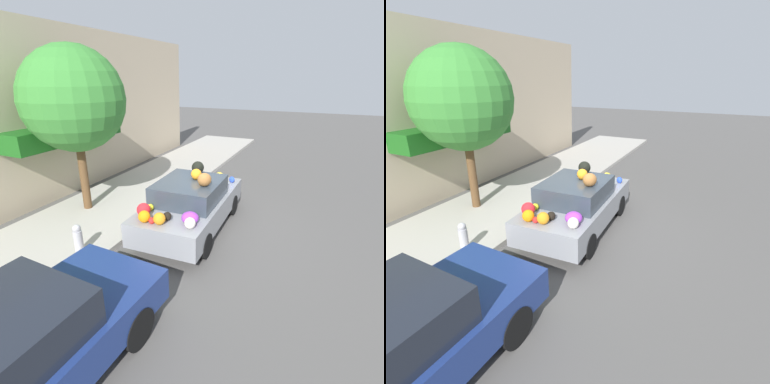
{
  "view_description": "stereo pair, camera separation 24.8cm",
  "coord_description": "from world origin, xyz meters",
  "views": [
    {
      "loc": [
        -6.6,
        -3.09,
        3.86
      ],
      "look_at": [
        0.0,
        -0.08,
        1.03
      ],
      "focal_mm": 28.0,
      "sensor_mm": 36.0,
      "label": 1
    },
    {
      "loc": [
        -6.49,
        -3.31,
        3.86
      ],
      "look_at": [
        0.0,
        -0.08,
        1.03
      ],
      "focal_mm": 28.0,
      "sensor_mm": 36.0,
      "label": 2
    }
  ],
  "objects": [
    {
      "name": "building_facade",
      "position": [
        0.02,
        4.91,
        2.66
      ],
      "size": [
        18.0,
        1.2,
        5.38
      ],
      "color": "#C6B293",
      "rests_on": "ground"
    },
    {
      "name": "art_car",
      "position": [
        -0.05,
        -0.09,
        0.73
      ],
      "size": [
        4.02,
        1.92,
        1.72
      ],
      "rotation": [
        0.0,
        0.0,
        0.05
      ],
      "color": "gray",
      "rests_on": "ground"
    },
    {
      "name": "ground_plane",
      "position": [
        0.0,
        0.0,
        0.0
      ],
      "size": [
        60.0,
        60.0,
        0.0
      ],
      "primitive_type": "plane",
      "color": "#565451"
    },
    {
      "name": "street_tree",
      "position": [
        -0.37,
        3.21,
        3.26
      ],
      "size": [
        2.77,
        2.77,
        4.52
      ],
      "color": "brown",
      "rests_on": "sidewalk_curb"
    },
    {
      "name": "fire_hydrant",
      "position": [
        -2.37,
        1.62,
        0.48
      ],
      "size": [
        0.2,
        0.2,
        0.7
      ],
      "color": "#B2B2B7",
      "rests_on": "sidewalk_curb"
    },
    {
      "name": "sidewalk_curb",
      "position": [
        0.0,
        2.7,
        0.07
      ],
      "size": [
        24.0,
        3.2,
        0.13
      ],
      "color": "#B2ADA3",
      "rests_on": "ground"
    },
    {
      "name": "parked_car_plain",
      "position": [
        -5.14,
        -0.05,
        0.74
      ],
      "size": [
        4.34,
        1.95,
        1.44
      ],
      "rotation": [
        0.0,
        0.0,
        -0.05
      ],
      "color": "navy",
      "rests_on": "ground"
    }
  ]
}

